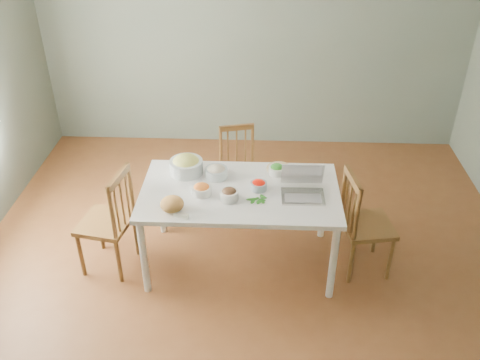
{
  "coord_description": "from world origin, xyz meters",
  "views": [
    {
      "loc": [
        0.09,
        -3.41,
        3.16
      ],
      "look_at": [
        -0.06,
        0.17,
        0.87
      ],
      "focal_mm": 38.8,
      "sensor_mm": 36.0,
      "label": 1
    }
  ],
  "objects_px": {
    "dining_table": "(240,227)",
    "chair_left": "(105,220)",
    "chair_right": "(368,223)",
    "bread_boule": "(172,204)",
    "laptop": "(304,185)",
    "chair_far": "(240,171)",
    "bowl_squash": "(186,165)"
  },
  "relations": [
    {
      "from": "chair_far",
      "to": "chair_right",
      "type": "height_order",
      "value": "chair_right"
    },
    {
      "from": "dining_table",
      "to": "bowl_squash",
      "type": "xyz_separation_m",
      "value": [
        -0.48,
        0.25,
        0.47
      ]
    },
    {
      "from": "bread_boule",
      "to": "bowl_squash",
      "type": "relative_size",
      "value": 0.65
    },
    {
      "from": "chair_left",
      "to": "chair_far",
      "type": "bearing_deg",
      "value": 141.39
    },
    {
      "from": "chair_far",
      "to": "laptop",
      "type": "bearing_deg",
      "value": -73.24
    },
    {
      "from": "chair_right",
      "to": "laptop",
      "type": "bearing_deg",
      "value": 86.79
    },
    {
      "from": "chair_left",
      "to": "chair_right",
      "type": "height_order",
      "value": "chair_left"
    },
    {
      "from": "chair_far",
      "to": "chair_left",
      "type": "distance_m",
      "value": 1.47
    },
    {
      "from": "chair_far",
      "to": "chair_left",
      "type": "height_order",
      "value": "chair_left"
    },
    {
      "from": "dining_table",
      "to": "bread_boule",
      "type": "distance_m",
      "value": 0.75
    },
    {
      "from": "chair_left",
      "to": "laptop",
      "type": "xyz_separation_m",
      "value": [
        1.67,
        0.01,
        0.4
      ]
    },
    {
      "from": "chair_right",
      "to": "bread_boule",
      "type": "relative_size",
      "value": 5.17
    },
    {
      "from": "chair_far",
      "to": "bowl_squash",
      "type": "bearing_deg",
      "value": -139.06
    },
    {
      "from": "dining_table",
      "to": "bread_boule",
      "type": "xyz_separation_m",
      "value": [
        -0.52,
        -0.31,
        0.45
      ]
    },
    {
      "from": "laptop",
      "to": "chair_left",
      "type": "bearing_deg",
      "value": 179.76
    },
    {
      "from": "dining_table",
      "to": "bowl_squash",
      "type": "height_order",
      "value": "bowl_squash"
    },
    {
      "from": "dining_table",
      "to": "laptop",
      "type": "height_order",
      "value": "laptop"
    },
    {
      "from": "bread_boule",
      "to": "bowl_squash",
      "type": "distance_m",
      "value": 0.56
    },
    {
      "from": "laptop",
      "to": "bowl_squash",
      "type": "bearing_deg",
      "value": 160.84
    },
    {
      "from": "chair_left",
      "to": "laptop",
      "type": "distance_m",
      "value": 1.72
    },
    {
      "from": "chair_left",
      "to": "dining_table",
      "type": "bearing_deg",
      "value": 105.11
    },
    {
      "from": "chair_right",
      "to": "laptop",
      "type": "relative_size",
      "value": 2.76
    },
    {
      "from": "dining_table",
      "to": "chair_right",
      "type": "distance_m",
      "value": 1.1
    },
    {
      "from": "chair_left",
      "to": "bread_boule",
      "type": "bearing_deg",
      "value": 81.62
    },
    {
      "from": "dining_table",
      "to": "chair_left",
      "type": "bearing_deg",
      "value": -175.49
    },
    {
      "from": "chair_left",
      "to": "bread_boule",
      "type": "relative_size",
      "value": 5.26
    },
    {
      "from": "chair_far",
      "to": "bowl_squash",
      "type": "height_order",
      "value": "bowl_squash"
    },
    {
      "from": "chair_right",
      "to": "laptop",
      "type": "height_order",
      "value": "laptop"
    },
    {
      "from": "chair_far",
      "to": "laptop",
      "type": "distance_m",
      "value": 1.19
    },
    {
      "from": "chair_right",
      "to": "bowl_squash",
      "type": "height_order",
      "value": "chair_right"
    },
    {
      "from": "bowl_squash",
      "to": "laptop",
      "type": "relative_size",
      "value": 0.82
    },
    {
      "from": "dining_table",
      "to": "chair_left",
      "type": "distance_m",
      "value": 1.16
    }
  ]
}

